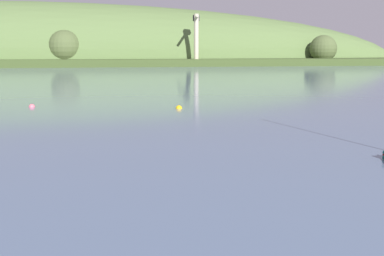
% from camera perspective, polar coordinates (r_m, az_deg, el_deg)
% --- Properties ---
extents(far_shoreline_hill, '(485.28, 80.85, 56.09)m').
position_cam_1_polar(far_shoreline_hill, '(231.01, -18.64, 7.13)').
color(far_shoreline_hill, '#3C4E24').
rests_on(far_shoreline_hill, ground).
extents(dockside_crane, '(4.65, 15.23, 21.06)m').
position_cam_1_polar(dockside_crane, '(197.94, 0.52, 10.30)').
color(dockside_crane, '#4C4C51').
rests_on(dockside_crane, ground).
extents(mooring_buoy_midchannel, '(0.75, 0.75, 0.83)m').
position_cam_1_polar(mooring_buoy_midchannel, '(61.01, -18.44, 2.38)').
color(mooring_buoy_midchannel, '#E06675').
rests_on(mooring_buoy_midchannel, ground).
extents(mooring_buoy_off_fishing_boat, '(0.76, 0.76, 0.84)m').
position_cam_1_polar(mooring_buoy_off_fishing_boat, '(56.47, -1.56, 2.33)').
color(mooring_buoy_off_fishing_boat, yellow).
rests_on(mooring_buoy_off_fishing_boat, ground).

